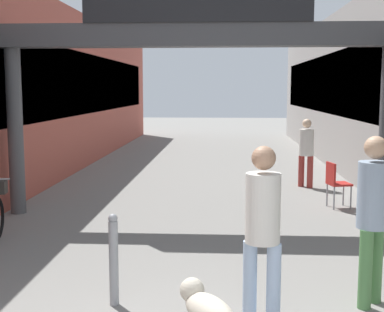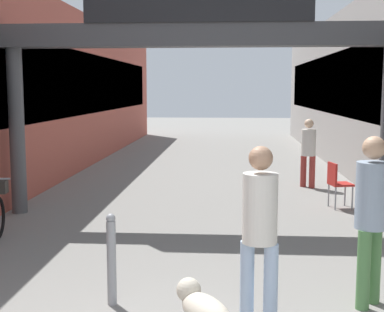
{
  "view_description": "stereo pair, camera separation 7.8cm",
  "coord_description": "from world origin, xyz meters",
  "px_view_note": "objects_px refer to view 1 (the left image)",
  "views": [
    {
      "loc": [
        0.48,
        -2.84,
        2.31
      ],
      "look_at": [
        0.0,
        5.11,
        1.3
      ],
      "focal_mm": 50.0,
      "sensor_mm": 36.0,
      "label": 1
    },
    {
      "loc": [
        0.55,
        -2.84,
        2.31
      ],
      "look_at": [
        0.0,
        5.11,
        1.3
      ],
      "focal_mm": 50.0,
      "sensor_mm": 36.0,
      "label": 2
    }
  ],
  "objects_px": {
    "pedestrian_with_dog": "(263,223)",
    "pedestrian_carrying_crate": "(306,149)",
    "dog_on_leash": "(206,309)",
    "cafe_chair_red_nearer": "(335,180)",
    "pedestrian_companion": "(373,209)",
    "bollard_post_metal": "(114,259)"
  },
  "relations": [
    {
      "from": "pedestrian_with_dog",
      "to": "cafe_chair_red_nearer",
      "type": "distance_m",
      "value": 5.6
    },
    {
      "from": "dog_on_leash",
      "to": "cafe_chair_red_nearer",
      "type": "xyz_separation_m",
      "value": [
        2.32,
        5.81,
        0.18
      ]
    },
    {
      "from": "pedestrian_with_dog",
      "to": "pedestrian_carrying_crate",
      "type": "xyz_separation_m",
      "value": [
        1.55,
        7.49,
        -0.1
      ]
    },
    {
      "from": "pedestrian_companion",
      "to": "cafe_chair_red_nearer",
      "type": "xyz_separation_m",
      "value": [
        0.6,
        4.76,
        -0.51
      ]
    },
    {
      "from": "dog_on_leash",
      "to": "pedestrian_carrying_crate",
      "type": "bearing_deg",
      "value": 75.46
    },
    {
      "from": "dog_on_leash",
      "to": "cafe_chair_red_nearer",
      "type": "bearing_deg",
      "value": 68.26
    },
    {
      "from": "pedestrian_with_dog",
      "to": "pedestrian_companion",
      "type": "distance_m",
      "value": 1.3
    },
    {
      "from": "pedestrian_carrying_crate",
      "to": "pedestrian_companion",
      "type": "bearing_deg",
      "value": -92.94
    },
    {
      "from": "pedestrian_carrying_crate",
      "to": "cafe_chair_red_nearer",
      "type": "relative_size",
      "value": 1.81
    },
    {
      "from": "pedestrian_carrying_crate",
      "to": "dog_on_leash",
      "type": "relative_size",
      "value": 2.06
    },
    {
      "from": "pedestrian_with_dog",
      "to": "pedestrian_carrying_crate",
      "type": "relative_size",
      "value": 1.1
    },
    {
      "from": "pedestrian_with_dog",
      "to": "cafe_chair_red_nearer",
      "type": "xyz_separation_m",
      "value": [
        1.79,
        5.29,
        -0.48
      ]
    },
    {
      "from": "pedestrian_with_dog",
      "to": "bollard_post_metal",
      "type": "relative_size",
      "value": 1.77
    },
    {
      "from": "pedestrian_companion",
      "to": "dog_on_leash",
      "type": "height_order",
      "value": "pedestrian_companion"
    },
    {
      "from": "cafe_chair_red_nearer",
      "to": "pedestrian_carrying_crate",
      "type": "bearing_deg",
      "value": 96.23
    },
    {
      "from": "dog_on_leash",
      "to": "pedestrian_companion",
      "type": "bearing_deg",
      "value": 31.27
    },
    {
      "from": "pedestrian_carrying_crate",
      "to": "bollard_post_metal",
      "type": "height_order",
      "value": "pedestrian_carrying_crate"
    },
    {
      "from": "pedestrian_carrying_crate",
      "to": "cafe_chair_red_nearer",
      "type": "distance_m",
      "value": 2.24
    },
    {
      "from": "pedestrian_with_dog",
      "to": "pedestrian_carrying_crate",
      "type": "distance_m",
      "value": 7.65
    },
    {
      "from": "pedestrian_companion",
      "to": "pedestrian_carrying_crate",
      "type": "distance_m",
      "value": 6.97
    },
    {
      "from": "pedestrian_carrying_crate",
      "to": "dog_on_leash",
      "type": "height_order",
      "value": "pedestrian_carrying_crate"
    },
    {
      "from": "pedestrian_with_dog",
      "to": "cafe_chair_red_nearer",
      "type": "bearing_deg",
      "value": 71.32
    }
  ]
}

